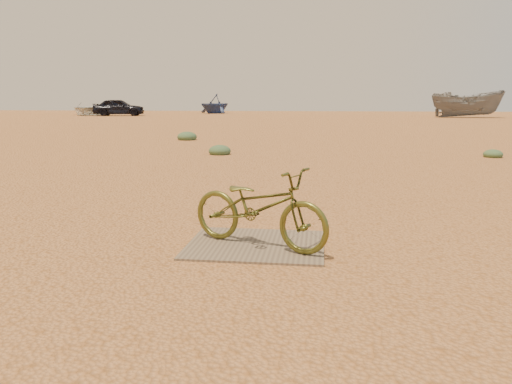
# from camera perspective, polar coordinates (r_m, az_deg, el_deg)

# --- Properties ---
(ground) EXTENTS (120.00, 120.00, 0.00)m
(ground) POSITION_cam_1_polar(r_m,az_deg,el_deg) (5.07, -1.22, -6.42)
(ground) COLOR #B97B4B
(ground) RESTS_ON ground
(plywood_board) EXTENTS (1.39, 1.18, 0.02)m
(plywood_board) POSITION_cam_1_polar(r_m,az_deg,el_deg) (5.15, 0.00, -6.02)
(plywood_board) COLOR #6F5E49
(plywood_board) RESTS_ON ground
(bicycle) EXTENTS (1.62, 1.12, 0.81)m
(bicycle) POSITION_cam_1_polar(r_m,az_deg,el_deg) (4.97, 0.33, -1.71)
(bicycle) COLOR #50501D
(bicycle) RESTS_ON plywood_board
(car) EXTENTS (4.80, 2.66, 1.55)m
(car) POSITION_cam_1_polar(r_m,az_deg,el_deg) (47.88, -15.40, 9.33)
(car) COLOR black
(car) RESTS_ON ground
(boat_near_left) EXTENTS (5.34, 6.62, 1.21)m
(boat_near_left) POSITION_cam_1_polar(r_m,az_deg,el_deg) (50.81, -18.52, 9.02)
(boat_near_left) COLOR silver
(boat_near_left) RESTS_ON ground
(boat_far_left) EXTENTS (4.99, 5.14, 2.07)m
(boat_far_left) POSITION_cam_1_polar(r_m,az_deg,el_deg) (54.02, -4.73, 10.04)
(boat_far_left) COLOR navy
(boat_far_left) RESTS_ON ground
(boat_mid_right) EXTENTS (5.78, 2.35, 2.21)m
(boat_mid_right) POSITION_cam_1_polar(r_m,az_deg,el_deg) (45.08, 23.00, 9.24)
(boat_mid_right) COLOR slate
(boat_mid_right) RESTS_ON ground
(kale_a) EXTENTS (0.61, 0.61, 0.33)m
(kale_a) POSITION_cam_1_polar(r_m,az_deg,el_deg) (13.69, -4.16, 4.32)
(kale_a) COLOR #536F4B
(kale_a) RESTS_ON ground
(kale_b) EXTENTS (0.48, 0.48, 0.27)m
(kale_b) POSITION_cam_1_polar(r_m,az_deg,el_deg) (14.35, 25.43, 3.61)
(kale_b) COLOR #536F4B
(kale_b) RESTS_ON ground
(kale_c) EXTENTS (0.72, 0.72, 0.40)m
(kale_c) POSITION_cam_1_polar(r_m,az_deg,el_deg) (18.76, -7.88, 5.92)
(kale_c) COLOR #536F4B
(kale_c) RESTS_ON ground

